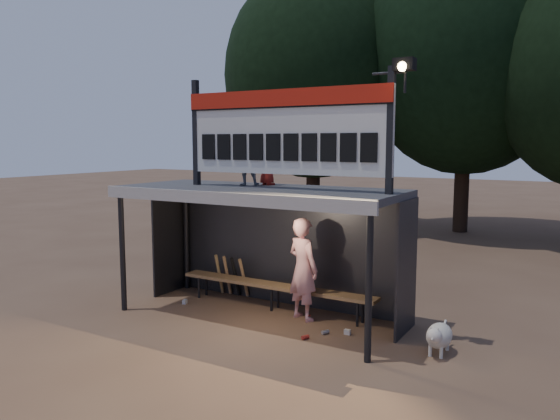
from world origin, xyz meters
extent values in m
plane|color=brown|center=(0.00, 0.00, 0.00)|extent=(80.00, 80.00, 0.00)
imported|color=white|center=(0.71, 0.32, 0.90)|extent=(0.77, 0.64, 1.81)
imported|color=slate|center=(-0.46, 0.32, 2.80)|extent=(0.58, 0.55, 0.95)
imported|color=maroon|center=(-0.18, 0.60, 2.74)|extent=(0.49, 0.44, 0.84)
cube|color=#3A3A3C|center=(0.00, 0.00, 2.26)|extent=(5.00, 2.00, 0.12)
cube|color=beige|center=(0.00, -1.02, 2.22)|extent=(5.10, 0.06, 0.20)
cylinder|color=black|center=(-2.40, -0.90, 1.10)|extent=(0.10, 0.10, 2.20)
cylinder|color=black|center=(2.40, -0.90, 1.10)|extent=(0.10, 0.10, 2.20)
cylinder|color=black|center=(-2.40, 0.90, 1.10)|extent=(0.10, 0.10, 2.20)
cylinder|color=black|center=(2.40, 0.90, 1.10)|extent=(0.10, 0.10, 2.20)
cube|color=black|center=(0.00, 1.00, 1.10)|extent=(5.00, 0.04, 2.20)
cube|color=black|center=(-2.50, 0.50, 1.10)|extent=(0.04, 1.00, 2.20)
cube|color=black|center=(2.50, 0.50, 1.10)|extent=(0.04, 1.00, 2.20)
cylinder|color=black|center=(0.00, 1.00, 2.15)|extent=(5.00, 0.06, 0.06)
cube|color=black|center=(-1.35, 0.00, 3.27)|extent=(0.10, 0.10, 1.90)
cube|color=black|center=(2.35, 0.00, 3.27)|extent=(0.10, 0.10, 1.90)
cube|color=silver|center=(0.50, 0.00, 3.27)|extent=(3.80, 0.08, 1.40)
cube|color=red|center=(0.50, -0.05, 3.83)|extent=(3.80, 0.04, 0.28)
cube|color=black|center=(0.50, -0.06, 3.68)|extent=(3.80, 0.02, 0.03)
cube|color=black|center=(-1.03, -0.05, 3.02)|extent=(0.27, 0.03, 0.45)
cube|color=black|center=(-0.69, -0.05, 3.02)|extent=(0.27, 0.03, 0.45)
cube|color=black|center=(-0.35, -0.05, 3.02)|extent=(0.27, 0.03, 0.45)
cube|color=black|center=(-0.01, -0.05, 3.02)|extent=(0.27, 0.03, 0.45)
cube|color=black|center=(0.33, -0.05, 3.02)|extent=(0.27, 0.03, 0.45)
cube|color=black|center=(0.67, -0.05, 3.02)|extent=(0.27, 0.03, 0.45)
cube|color=black|center=(1.01, -0.05, 3.02)|extent=(0.27, 0.03, 0.45)
cube|color=black|center=(1.35, -0.05, 3.02)|extent=(0.27, 0.03, 0.45)
cube|color=black|center=(1.69, -0.05, 3.02)|extent=(0.27, 0.03, 0.45)
cube|color=black|center=(2.03, -0.05, 3.02)|extent=(0.27, 0.03, 0.45)
cylinder|color=black|center=(2.30, 0.00, 4.12)|extent=(0.50, 0.04, 0.04)
cylinder|color=black|center=(2.55, 0.00, 3.97)|extent=(0.04, 0.04, 0.30)
cube|color=black|center=(2.55, -0.05, 4.22)|extent=(0.30, 0.22, 0.18)
sphere|color=#FFD88C|center=(2.55, -0.14, 4.18)|extent=(0.14, 0.14, 0.14)
cube|color=olive|center=(0.00, 0.55, 0.45)|extent=(4.00, 0.35, 0.06)
cylinder|color=black|center=(-1.70, 0.43, 0.23)|extent=(0.05, 0.05, 0.45)
cylinder|color=black|center=(-1.70, 0.67, 0.23)|extent=(0.05, 0.05, 0.45)
cylinder|color=black|center=(0.00, 0.43, 0.23)|extent=(0.05, 0.05, 0.45)
cylinder|color=black|center=(0.00, 0.67, 0.23)|extent=(0.05, 0.05, 0.45)
cylinder|color=black|center=(1.70, 0.43, 0.23)|extent=(0.05, 0.05, 0.45)
cylinder|color=black|center=(1.70, 0.67, 0.23)|extent=(0.05, 0.05, 0.45)
cylinder|color=black|center=(-4.00, 10.00, 1.87)|extent=(0.50, 0.50, 3.74)
ellipsoid|color=black|center=(-4.00, 10.00, 5.53)|extent=(6.46, 6.46, 7.48)
cylinder|color=black|center=(1.00, 11.50, 2.09)|extent=(0.50, 0.50, 4.18)
ellipsoid|color=black|center=(1.00, 11.50, 6.18)|extent=(7.22, 7.22, 8.36)
ellipsoid|color=beige|center=(3.19, -0.06, 0.27)|extent=(0.36, 0.58, 0.36)
sphere|color=white|center=(3.19, -0.34, 0.36)|extent=(0.22, 0.22, 0.22)
cone|color=beige|center=(3.19, -0.44, 0.34)|extent=(0.10, 0.10, 0.10)
cone|color=beige|center=(3.14, -0.36, 0.46)|extent=(0.06, 0.06, 0.07)
cone|color=beige|center=(3.24, -0.36, 0.46)|extent=(0.06, 0.06, 0.07)
cylinder|color=beige|center=(3.11, -0.24, 0.09)|extent=(0.05, 0.05, 0.18)
cylinder|color=silver|center=(3.27, -0.24, 0.09)|extent=(0.05, 0.05, 0.18)
cylinder|color=beige|center=(3.11, 0.12, 0.09)|extent=(0.05, 0.05, 0.18)
cylinder|color=beige|center=(3.27, 0.12, 0.09)|extent=(0.05, 0.05, 0.18)
cylinder|color=beige|center=(3.19, 0.24, 0.34)|extent=(0.04, 0.16, 0.14)
cylinder|color=#9B7948|center=(-1.48, 0.82, 0.43)|extent=(0.08, 0.27, 0.84)
cylinder|color=#9E7249|center=(-1.28, 0.82, 0.43)|extent=(0.08, 0.30, 0.83)
cylinder|color=black|center=(-1.08, 0.82, 0.43)|extent=(0.07, 0.32, 0.83)
cylinder|color=#A4794C|center=(-0.88, 0.82, 0.43)|extent=(0.08, 0.35, 0.82)
cube|color=red|center=(0.83, 0.32, 0.04)|extent=(0.10, 0.12, 0.08)
cylinder|color=silver|center=(1.39, -0.18, 0.04)|extent=(0.11, 0.14, 0.07)
cube|color=beige|center=(1.71, -0.01, 0.04)|extent=(0.10, 0.07, 0.08)
cylinder|color=#AF281E|center=(1.22, -0.55, 0.04)|extent=(0.11, 0.14, 0.07)
cube|color=#A5A5AA|center=(-1.68, -0.03, 0.04)|extent=(0.09, 0.11, 0.08)
camera|label=1|loc=(5.08, -7.94, 3.10)|focal=35.00mm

